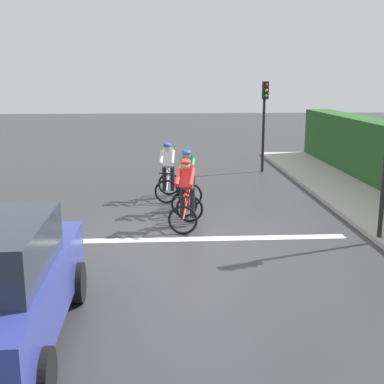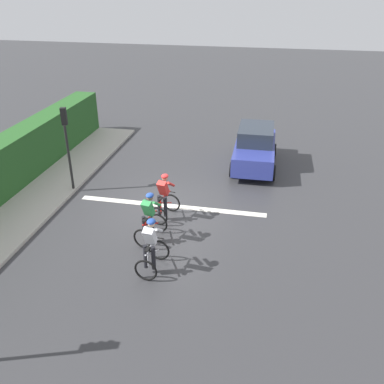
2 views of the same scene
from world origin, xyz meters
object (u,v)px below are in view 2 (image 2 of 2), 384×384
Objects in this scene: car_navy at (255,147)px; traffic_light_near_crossing at (67,137)px; cyclist_second at (150,219)px; cyclist_lead at (151,247)px; cyclist_mid at (164,198)px.

traffic_light_near_crossing is at bearing 29.53° from car_navy.
traffic_light_near_crossing is (4.01, -2.84, 1.43)m from cyclist_second.
car_navy is (-2.34, -8.20, 0.08)m from cyclist_lead.
cyclist_lead is 6.40m from traffic_light_near_crossing.
car_navy is at bearing -150.47° from traffic_light_near_crossing.
cyclist_mid is 0.50× the size of traffic_light_near_crossing.
cyclist_mid is 4.56m from traffic_light_near_crossing.
car_navy is 7.97m from traffic_light_near_crossing.
cyclist_lead is 0.50× the size of traffic_light_near_crossing.
car_navy is at bearing -105.92° from cyclist_lead.
cyclist_mid is at bearing 62.55° from car_navy.
car_navy reaches higher than cyclist_lead.
cyclist_lead and cyclist_second have the same top height.
cyclist_second is 5.11m from traffic_light_near_crossing.
cyclist_lead is at bearing 97.72° from cyclist_mid.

